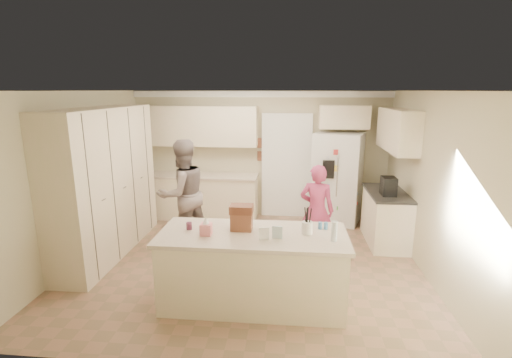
# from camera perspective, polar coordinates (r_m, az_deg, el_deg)

# --- Properties ---
(floor) EXTENTS (5.20, 4.60, 0.02)m
(floor) POSITION_cam_1_polar(r_m,az_deg,el_deg) (5.92, -1.32, -12.72)
(floor) COLOR #906A52
(floor) RESTS_ON ground
(ceiling) EXTENTS (5.20, 4.60, 0.02)m
(ceiling) POSITION_cam_1_polar(r_m,az_deg,el_deg) (5.31, -1.47, 13.53)
(ceiling) COLOR white
(ceiling) RESTS_ON wall_back
(wall_back) EXTENTS (5.20, 0.02, 2.60)m
(wall_back) POSITION_cam_1_polar(r_m,az_deg,el_deg) (7.72, 0.65, 3.76)
(wall_back) COLOR #C4BB97
(wall_back) RESTS_ON ground
(wall_front) EXTENTS (5.20, 0.02, 2.60)m
(wall_front) POSITION_cam_1_polar(r_m,az_deg,el_deg) (3.30, -6.22, -9.91)
(wall_front) COLOR #C4BB97
(wall_front) RESTS_ON ground
(wall_left) EXTENTS (0.02, 4.60, 2.60)m
(wall_left) POSITION_cam_1_polar(r_m,az_deg,el_deg) (6.33, -25.55, 0.25)
(wall_left) COLOR #C4BB97
(wall_left) RESTS_ON ground
(wall_right) EXTENTS (0.02, 4.60, 2.60)m
(wall_right) POSITION_cam_1_polar(r_m,az_deg,el_deg) (5.78, 25.24, -0.88)
(wall_right) COLOR #C4BB97
(wall_right) RESTS_ON ground
(crown_back) EXTENTS (5.20, 0.08, 0.12)m
(crown_back) POSITION_cam_1_polar(r_m,az_deg,el_deg) (7.56, 0.64, 12.92)
(crown_back) COLOR white
(crown_back) RESTS_ON wall_back
(pantry_bank) EXTENTS (0.60, 2.60, 2.35)m
(pantry_bank) POSITION_cam_1_polar(r_m,az_deg,el_deg) (6.38, -22.14, -0.49)
(pantry_bank) COLOR #F3DDC1
(pantry_bank) RESTS_ON floor
(back_base_cab) EXTENTS (2.20, 0.60, 0.88)m
(back_base_cab) POSITION_cam_1_polar(r_m,az_deg,el_deg) (7.80, -8.02, -2.76)
(back_base_cab) COLOR #F3DDC1
(back_base_cab) RESTS_ON floor
(back_countertop) EXTENTS (2.24, 0.63, 0.04)m
(back_countertop) POSITION_cam_1_polar(r_m,az_deg,el_deg) (7.67, -8.15, 0.52)
(back_countertop) COLOR beige
(back_countertop) RESTS_ON back_base_cab
(back_upper_cab) EXTENTS (2.20, 0.35, 0.80)m
(back_upper_cab) POSITION_cam_1_polar(r_m,az_deg,el_deg) (7.65, -8.17, 8.07)
(back_upper_cab) COLOR #F3DDC1
(back_upper_cab) RESTS_ON wall_back
(doorway_opening) EXTENTS (0.90, 0.06, 2.10)m
(doorway_opening) POSITION_cam_1_polar(r_m,az_deg,el_deg) (7.71, 4.70, 1.82)
(doorway_opening) COLOR black
(doorway_opening) RESTS_ON floor
(doorway_casing) EXTENTS (1.02, 0.03, 2.22)m
(doorway_casing) POSITION_cam_1_polar(r_m,az_deg,el_deg) (7.68, 4.70, 1.77)
(doorway_casing) COLOR white
(doorway_casing) RESTS_ON floor
(wall_frame_upper) EXTENTS (0.15, 0.02, 0.20)m
(wall_frame_upper) POSITION_cam_1_polar(r_m,az_deg,el_deg) (7.64, 0.78, 5.56)
(wall_frame_upper) COLOR brown
(wall_frame_upper) RESTS_ON wall_back
(wall_frame_lower) EXTENTS (0.15, 0.02, 0.20)m
(wall_frame_lower) POSITION_cam_1_polar(r_m,az_deg,el_deg) (7.69, 0.77, 3.56)
(wall_frame_lower) COLOR brown
(wall_frame_lower) RESTS_ON wall_back
(refrigerator) EXTENTS (1.08, 0.95, 1.80)m
(refrigerator) POSITION_cam_1_polar(r_m,az_deg,el_deg) (7.56, 12.39, 0.14)
(refrigerator) COLOR white
(refrigerator) RESTS_ON floor
(fridge_seam) EXTENTS (0.02, 0.02, 1.78)m
(fridge_seam) POSITION_cam_1_polar(r_m,az_deg,el_deg) (7.22, 12.71, -0.51)
(fridge_seam) COLOR gray
(fridge_seam) RESTS_ON refrigerator
(fridge_dispenser) EXTENTS (0.22, 0.03, 0.35)m
(fridge_dispenser) POSITION_cam_1_polar(r_m,az_deg,el_deg) (7.13, 11.07, 1.46)
(fridge_dispenser) COLOR black
(fridge_dispenser) RESTS_ON refrigerator
(fridge_handle_l) EXTENTS (0.02, 0.02, 0.85)m
(fridge_handle_l) POSITION_cam_1_polar(r_m,az_deg,el_deg) (7.17, 12.39, 0.64)
(fridge_handle_l) COLOR silver
(fridge_handle_l) RESTS_ON refrigerator
(fridge_handle_r) EXTENTS (0.02, 0.02, 0.85)m
(fridge_handle_r) POSITION_cam_1_polar(r_m,az_deg,el_deg) (7.18, 13.18, 0.62)
(fridge_handle_r) COLOR silver
(fridge_handle_r) RESTS_ON refrigerator
(over_fridge_cab) EXTENTS (0.95, 0.35, 0.45)m
(over_fridge_cab) POSITION_cam_1_polar(r_m,az_deg,el_deg) (7.49, 13.40, 9.26)
(over_fridge_cab) COLOR #F3DDC1
(over_fridge_cab) RESTS_ON wall_back
(right_base_cab) EXTENTS (0.60, 1.20, 0.88)m
(right_base_cab) POSITION_cam_1_polar(r_m,az_deg,el_deg) (6.84, 19.31, -5.75)
(right_base_cab) COLOR #F3DDC1
(right_base_cab) RESTS_ON floor
(right_countertop) EXTENTS (0.63, 1.24, 0.04)m
(right_countertop) POSITION_cam_1_polar(r_m,az_deg,el_deg) (6.71, 19.53, -2.03)
(right_countertop) COLOR #2D2B28
(right_countertop) RESTS_ON right_base_cab
(right_upper_cab) EXTENTS (0.35, 1.50, 0.70)m
(right_upper_cab) POSITION_cam_1_polar(r_m,az_deg,el_deg) (6.75, 20.95, 7.04)
(right_upper_cab) COLOR #F3DDC1
(right_upper_cab) RESTS_ON wall_right
(coffee_maker) EXTENTS (0.22, 0.28, 0.30)m
(coffee_maker) POSITION_cam_1_polar(r_m,az_deg,el_deg) (6.47, 19.72, -1.05)
(coffee_maker) COLOR black
(coffee_maker) RESTS_ON right_countertop
(island_base) EXTENTS (2.20, 0.90, 0.88)m
(island_base) POSITION_cam_1_polar(r_m,az_deg,el_deg) (4.73, -0.48, -13.80)
(island_base) COLOR #F3DDC1
(island_base) RESTS_ON floor
(island_top) EXTENTS (2.28, 0.96, 0.05)m
(island_top) POSITION_cam_1_polar(r_m,az_deg,el_deg) (4.53, -0.49, -8.63)
(island_top) COLOR beige
(island_top) RESTS_ON island_base
(utensil_crock) EXTENTS (0.13, 0.13, 0.15)m
(utensil_crock) POSITION_cam_1_polar(r_m,az_deg,el_deg) (4.53, 7.85, -7.43)
(utensil_crock) COLOR white
(utensil_crock) RESTS_ON island_top
(tissue_box) EXTENTS (0.13, 0.13, 0.14)m
(tissue_box) POSITION_cam_1_polar(r_m,az_deg,el_deg) (4.49, -7.69, -7.66)
(tissue_box) COLOR pink
(tissue_box) RESTS_ON island_top
(tissue_plume) EXTENTS (0.08, 0.08, 0.08)m
(tissue_plume) POSITION_cam_1_polar(r_m,az_deg,el_deg) (4.45, -7.73, -6.34)
(tissue_plume) COLOR white
(tissue_plume) RESTS_ON tissue_box
(dollhouse_body) EXTENTS (0.26, 0.18, 0.22)m
(dollhouse_body) POSITION_cam_1_polar(r_m,az_deg,el_deg) (4.59, -2.24, -6.53)
(dollhouse_body) COLOR brown
(dollhouse_body) RESTS_ON island_top
(dollhouse_roof) EXTENTS (0.28, 0.20, 0.10)m
(dollhouse_roof) POSITION_cam_1_polar(r_m,az_deg,el_deg) (4.54, -2.26, -4.63)
(dollhouse_roof) COLOR #592D1E
(dollhouse_roof) RESTS_ON dollhouse_body
(jam_jar) EXTENTS (0.07, 0.07, 0.09)m
(jam_jar) POSITION_cam_1_polar(r_m,az_deg,el_deg) (4.70, -10.26, -7.12)
(jam_jar) COLOR #59263F
(jam_jar) RESTS_ON island_top
(greeting_card_a) EXTENTS (0.12, 0.06, 0.16)m
(greeting_card_a) POSITION_cam_1_polar(r_m,az_deg,el_deg) (4.30, 1.24, -8.40)
(greeting_card_a) COLOR white
(greeting_card_a) RESTS_ON island_top
(greeting_card_b) EXTENTS (0.12, 0.05, 0.16)m
(greeting_card_b) POSITION_cam_1_polar(r_m,az_deg,el_deg) (4.34, 3.28, -8.22)
(greeting_card_b) COLOR silver
(greeting_card_b) RESTS_ON island_top
(water_bottle) EXTENTS (0.07, 0.07, 0.24)m
(water_bottle) POSITION_cam_1_polar(r_m,az_deg,el_deg) (4.35, 11.96, -7.87)
(water_bottle) COLOR silver
(water_bottle) RESTS_ON island_top
(shaker_salt) EXTENTS (0.05, 0.05, 0.09)m
(shaker_salt) POSITION_cam_1_polar(r_m,az_deg,el_deg) (4.71, 9.85, -7.07)
(shaker_salt) COLOR #457DB6
(shaker_salt) RESTS_ON island_top
(shaker_pepper) EXTENTS (0.05, 0.05, 0.09)m
(shaker_pepper) POSITION_cam_1_polar(r_m,az_deg,el_deg) (4.71, 10.70, -7.08)
(shaker_pepper) COLOR #457DB6
(shaker_pepper) RESTS_ON island_top
(teen_boy) EXTENTS (1.12, 1.12, 1.83)m
(teen_boy) POSITION_cam_1_polar(r_m,az_deg,el_deg) (6.33, -11.20, -2.27)
(teen_boy) COLOR gray
(teen_boy) RESTS_ON floor
(teen_girl) EXTENTS (0.61, 0.46, 1.49)m
(teen_girl) POSITION_cam_1_polar(r_m,az_deg,el_deg) (6.00, 9.32, -4.78)
(teen_girl) COLOR #B13960
(teen_girl) RESTS_ON floor
(fridge_magnets) EXTENTS (0.76, 0.02, 1.44)m
(fridge_magnets) POSITION_cam_1_polar(r_m,az_deg,el_deg) (7.21, 12.72, -0.52)
(fridge_magnets) COLOR tan
(fridge_magnets) RESTS_ON refrigerator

